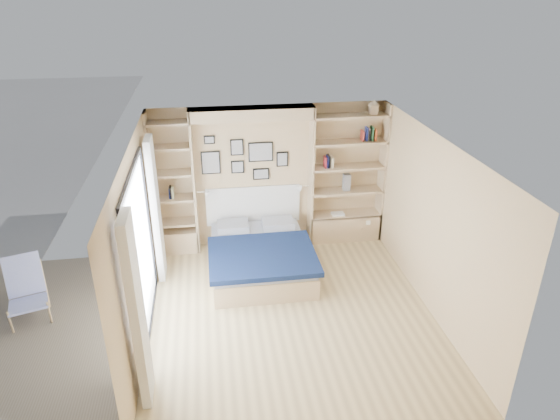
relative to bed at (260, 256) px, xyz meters
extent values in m
plane|color=tan|center=(0.30, -1.21, -0.27)|extent=(4.50, 4.50, 0.00)
plane|color=tan|center=(0.30, 1.04, 0.98)|extent=(4.00, 0.00, 4.00)
plane|color=tan|center=(0.30, -3.46, 0.98)|extent=(4.00, 0.00, 4.00)
plane|color=tan|center=(-1.70, -1.21, 0.98)|extent=(0.00, 4.50, 4.50)
plane|color=tan|center=(2.30, -1.21, 0.98)|extent=(0.00, 4.50, 4.50)
plane|color=white|center=(0.30, -1.21, 2.23)|extent=(4.50, 4.50, 0.00)
cube|color=tan|center=(-1.00, 0.86, 0.98)|extent=(0.04, 0.35, 2.50)
cube|color=tan|center=(1.00, 0.86, 0.98)|extent=(0.04, 0.35, 2.50)
cube|color=tan|center=(0.00, 0.86, 2.13)|extent=(2.00, 0.35, 0.20)
cube|color=tan|center=(2.28, 0.86, 0.98)|extent=(0.04, 0.35, 2.50)
cube|color=tan|center=(-1.68, 0.86, 0.98)|extent=(0.04, 0.35, 2.50)
cube|color=tan|center=(1.65, 0.86, -0.02)|extent=(1.30, 0.35, 0.50)
cube|color=tan|center=(-1.35, 0.86, -0.07)|extent=(0.70, 0.35, 0.40)
cube|color=black|center=(-1.67, -1.21, 1.96)|extent=(0.04, 2.08, 0.06)
cube|color=black|center=(-1.67, -1.21, -0.24)|extent=(0.04, 2.08, 0.06)
cube|color=black|center=(-1.67, -2.23, 0.83)|extent=(0.04, 0.06, 2.20)
cube|color=black|center=(-1.67, -0.19, 0.83)|extent=(0.04, 0.06, 2.20)
cube|color=silver|center=(-1.68, -1.21, 0.85)|extent=(0.01, 2.00, 2.20)
cube|color=white|center=(-1.58, -2.51, 0.88)|extent=(0.10, 0.45, 2.30)
cube|color=white|center=(-1.58, 0.09, 0.88)|extent=(0.10, 0.45, 2.30)
cube|color=tan|center=(1.65, 0.86, 0.23)|extent=(1.30, 0.35, 0.04)
cube|color=tan|center=(1.65, 0.86, 0.68)|extent=(1.30, 0.35, 0.04)
cube|color=tan|center=(1.65, 0.86, 1.13)|extent=(1.30, 0.35, 0.04)
cube|color=tan|center=(1.65, 0.86, 1.58)|extent=(1.30, 0.35, 0.04)
cube|color=tan|center=(1.65, 0.86, 2.03)|extent=(1.30, 0.35, 0.04)
cube|color=tan|center=(-1.35, 0.86, 0.28)|extent=(0.70, 0.35, 0.04)
cube|color=tan|center=(-1.35, 0.86, 0.73)|extent=(0.70, 0.35, 0.04)
cube|color=tan|center=(-1.35, 0.86, 1.18)|extent=(0.70, 0.35, 0.04)
cube|color=tan|center=(-1.35, 0.86, 1.63)|extent=(0.70, 0.35, 0.04)
cube|color=tan|center=(-1.35, 0.86, 2.03)|extent=(0.70, 0.35, 0.04)
cube|color=tan|center=(0.00, -0.01, -0.10)|extent=(1.56, 1.95, 0.34)
cube|color=#9B9EA9|center=(0.00, -0.01, 0.12)|extent=(1.52, 1.91, 0.10)
cube|color=#0D193A|center=(0.00, -0.34, 0.19)|extent=(1.66, 1.37, 0.08)
cube|color=#9B9EA9|center=(-0.39, 0.66, 0.23)|extent=(0.54, 0.39, 0.12)
cube|color=#9B9EA9|center=(0.39, 0.66, 0.23)|extent=(0.54, 0.39, 0.12)
cube|color=white|center=(0.00, 1.01, 0.45)|extent=(1.66, 0.04, 0.70)
cube|color=black|center=(-0.70, 1.01, 1.28)|extent=(0.32, 0.02, 0.40)
cube|color=gray|center=(-0.70, 1.00, 1.28)|extent=(0.28, 0.01, 0.36)
cube|color=black|center=(-0.25, 1.01, 1.53)|extent=(0.22, 0.02, 0.28)
cube|color=gray|center=(-0.25, 1.00, 1.53)|extent=(0.18, 0.01, 0.24)
cube|color=black|center=(-0.25, 1.01, 1.18)|extent=(0.22, 0.02, 0.22)
cube|color=gray|center=(-0.25, 1.00, 1.18)|extent=(0.18, 0.01, 0.18)
cube|color=black|center=(0.15, 1.01, 1.43)|extent=(0.42, 0.02, 0.34)
cube|color=gray|center=(0.15, 1.00, 1.43)|extent=(0.38, 0.01, 0.30)
cube|color=black|center=(0.15, 1.01, 1.03)|extent=(0.28, 0.02, 0.20)
cube|color=gray|center=(0.15, 1.00, 1.03)|extent=(0.24, 0.01, 0.16)
cube|color=black|center=(0.52, 1.01, 1.28)|extent=(0.20, 0.02, 0.26)
cube|color=gray|center=(0.52, 1.00, 1.28)|extent=(0.16, 0.01, 0.22)
cube|color=black|center=(-0.70, 1.01, 1.68)|extent=(0.18, 0.02, 0.14)
cube|color=gray|center=(-0.70, 1.00, 1.68)|extent=(0.14, 0.01, 0.10)
cylinder|color=silver|center=(-0.86, 0.79, 0.85)|extent=(0.20, 0.02, 0.02)
cone|color=white|center=(-0.76, 0.79, 0.83)|extent=(0.13, 0.12, 0.15)
cylinder|color=silver|center=(0.86, 0.79, 0.85)|extent=(0.20, 0.02, 0.02)
cone|color=white|center=(0.76, 0.79, 0.83)|extent=(0.13, 0.12, 0.15)
cube|color=#AF2432|center=(1.24, 0.86, 1.24)|extent=(0.02, 0.15, 0.19)
cube|color=navy|center=(1.28, 0.86, 1.25)|extent=(0.03, 0.15, 0.21)
cube|color=black|center=(1.30, 0.86, 1.26)|extent=(0.03, 0.15, 0.22)
cube|color=#BFB28C|center=(1.36, 0.86, 1.24)|extent=(0.04, 0.15, 0.18)
cube|color=#A9352A|center=(1.87, 0.86, 1.69)|extent=(0.02, 0.15, 0.18)
cube|color=navy|center=(1.94, 0.86, 1.71)|extent=(0.03, 0.15, 0.23)
cube|color=black|center=(1.98, 0.86, 1.70)|extent=(0.03, 0.15, 0.20)
cube|color=#BFB28C|center=(1.96, 0.86, 1.70)|extent=(0.04, 0.15, 0.21)
cube|color=#235630|center=(2.03, 0.86, 1.72)|extent=(0.03, 0.15, 0.24)
cube|color=#AD3D17|center=(2.09, 0.86, 1.69)|extent=(0.03, 0.15, 0.19)
cube|color=navy|center=(-1.41, 0.86, 0.84)|extent=(0.02, 0.15, 0.18)
cube|color=black|center=(-1.40, 0.86, 0.85)|extent=(0.03, 0.15, 0.20)
cube|color=#BBBD8F|center=(-1.36, 0.86, 0.84)|extent=(0.03, 0.15, 0.18)
cube|color=tan|center=(2.02, 0.86, 2.13)|extent=(0.13, 0.13, 0.15)
cone|color=tan|center=(2.02, 0.86, 2.24)|extent=(0.20, 0.20, 0.08)
cube|color=slate|center=(1.64, 0.86, 0.85)|extent=(0.12, 0.12, 0.30)
cube|color=white|center=(1.50, 0.81, 0.27)|extent=(0.22, 0.16, 0.03)
cube|color=#726554|center=(-3.30, -1.21, -0.27)|extent=(3.20, 4.00, 0.05)
cylinder|color=tan|center=(-3.47, -1.18, -0.05)|extent=(0.07, 0.14, 0.43)
cylinder|color=tan|center=(-3.02, -1.03, -0.05)|extent=(0.07, 0.14, 0.43)
cylinder|color=tan|center=(-3.66, -0.61, 0.06)|extent=(0.14, 0.34, 0.71)
cylinder|color=tan|center=(-3.20, -0.46, 0.06)|extent=(0.14, 0.34, 0.71)
cube|color=#3E4ABD|center=(-3.31, -0.90, 0.04)|extent=(0.65, 0.72, 0.15)
cube|color=#3E4ABD|center=(-3.44, -0.51, 0.28)|extent=(0.54, 0.38, 0.57)
camera|label=1|loc=(-0.72, -7.01, 4.12)|focal=32.00mm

